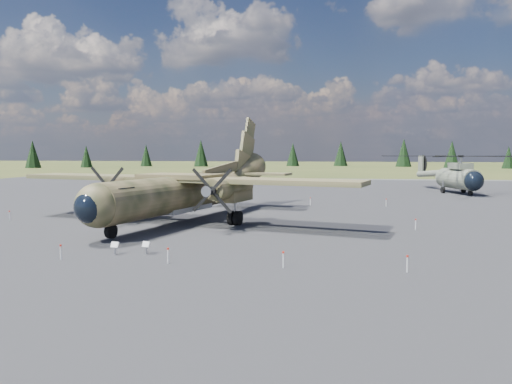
# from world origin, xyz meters

# --- Properties ---
(ground) EXTENTS (500.00, 500.00, 0.00)m
(ground) POSITION_xyz_m (0.00, 0.00, 0.00)
(ground) COLOR brown
(ground) RESTS_ON ground
(apron) EXTENTS (120.00, 120.00, 0.04)m
(apron) POSITION_xyz_m (0.00, 10.00, 0.00)
(apron) COLOR #59595E
(apron) RESTS_ON ground
(transport_plane) EXTENTS (30.10, 26.94, 9.99)m
(transport_plane) POSITION_xyz_m (-1.63, 2.18, 2.87)
(transport_plane) COLOR #383B20
(transport_plane) RESTS_ON ground
(helicopter_near) EXTENTS (25.42, 26.65, 5.33)m
(helicopter_near) POSITION_xyz_m (27.37, 33.91, 3.78)
(helicopter_near) COLOR slate
(helicopter_near) RESTS_ON ground
(info_placard_left) EXTENTS (0.50, 0.28, 0.74)m
(info_placard_left) POSITION_xyz_m (-1.72, -11.75, 0.49)
(info_placard_left) COLOR gray
(info_placard_left) RESTS_ON ground
(info_placard_right) EXTENTS (0.51, 0.34, 0.74)m
(info_placard_right) POSITION_xyz_m (-0.03, -11.34, 0.49)
(info_placard_right) COLOR gray
(info_placard_right) RESTS_ON ground
(barrier_fence) EXTENTS (33.12, 29.62, 0.85)m
(barrier_fence) POSITION_xyz_m (-0.46, -0.08, 0.51)
(barrier_fence) COLOR silver
(barrier_fence) RESTS_ON ground
(treeline) EXTENTS (330.84, 336.21, 10.99)m
(treeline) POSITION_xyz_m (-1.28, 10.14, 4.75)
(treeline) COLOR black
(treeline) RESTS_ON ground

